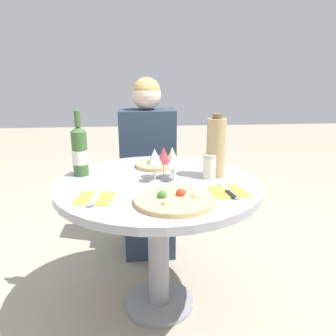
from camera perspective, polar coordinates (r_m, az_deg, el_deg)
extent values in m
plane|color=#9E937F|center=(1.93, -1.54, -22.49)|extent=(12.00, 12.00, 0.00)
cylinder|color=gray|center=(1.93, -1.55, -22.21)|extent=(0.37, 0.37, 0.02)
cylinder|color=gray|center=(1.74, -1.63, -13.58)|extent=(0.11, 0.11, 0.64)
cylinder|color=#9E9EA3|center=(1.59, -1.73, -2.92)|extent=(0.99, 0.99, 0.04)
cylinder|color=slate|center=(2.57, -3.28, -11.63)|extent=(0.38, 0.38, 0.01)
cylinder|color=slate|center=(2.48, -3.36, -7.54)|extent=(0.06, 0.06, 0.41)
cube|color=slate|center=(2.40, -3.45, -2.70)|extent=(0.42, 0.42, 0.03)
cube|color=slate|center=(2.52, -3.69, 4.22)|extent=(0.42, 0.02, 0.48)
cube|color=#28384C|center=(2.32, -3.22, -8.95)|extent=(0.33, 0.35, 0.44)
cube|color=#28384C|center=(2.32, -3.57, 3.72)|extent=(0.39, 0.23, 0.52)
sphere|color=beige|center=(2.27, -3.73, 12.57)|extent=(0.20, 0.20, 0.20)
sphere|color=tan|center=(2.27, -3.74, 13.19)|extent=(0.19, 0.19, 0.19)
cylinder|color=#DBB26B|center=(1.34, 1.09, -5.53)|extent=(0.33, 0.33, 0.02)
sphere|color=#B22D1E|center=(1.35, 2.18, -4.44)|extent=(0.04, 0.04, 0.04)
sphere|color=#336B28|center=(1.38, 2.69, -4.16)|extent=(0.03, 0.03, 0.03)
sphere|color=beige|center=(1.27, -0.34, -6.03)|extent=(0.03, 0.03, 0.03)
sphere|color=#336B28|center=(1.33, -1.04, -4.78)|extent=(0.04, 0.04, 0.04)
sphere|color=beige|center=(1.34, 4.80, -4.73)|extent=(0.04, 0.04, 0.04)
cylinder|color=#DBB26B|center=(1.83, -2.00, 0.57)|extent=(0.23, 0.23, 0.02)
sphere|color=#336B28|center=(1.85, -2.32, 1.39)|extent=(0.04, 0.04, 0.04)
sphere|color=beige|center=(1.88, -1.40, 1.62)|extent=(0.04, 0.04, 0.04)
sphere|color=#336B28|center=(1.82, -2.87, 1.04)|extent=(0.03, 0.03, 0.03)
sphere|color=beige|center=(1.88, -1.94, 1.51)|extent=(0.03, 0.03, 0.03)
sphere|color=#336B28|center=(1.80, -3.17, 0.85)|extent=(0.04, 0.04, 0.04)
sphere|color=#B22D1E|center=(1.84, -0.25, 1.20)|extent=(0.03, 0.03, 0.03)
cylinder|color=#38602D|center=(1.71, -15.09, 2.45)|extent=(0.08, 0.08, 0.23)
cone|color=#38602D|center=(1.69, -15.41, 6.62)|extent=(0.08, 0.08, 0.03)
cylinder|color=#38602D|center=(1.68, -15.54, 8.26)|extent=(0.03, 0.03, 0.08)
cylinder|color=silver|center=(1.72, -15.05, 1.87)|extent=(0.08, 0.08, 0.07)
cylinder|color=tan|center=(1.65, 8.35, 3.49)|extent=(0.09, 0.09, 0.29)
cylinder|color=brown|center=(1.62, 8.59, 8.92)|extent=(0.05, 0.05, 0.02)
cylinder|color=silver|center=(1.63, 7.19, -0.03)|extent=(0.06, 0.06, 0.10)
cylinder|color=#B2B2B7|center=(1.61, 7.27, 2.02)|extent=(0.06, 0.06, 0.02)
cylinder|color=silver|center=(1.60, 0.95, -2.14)|extent=(0.06, 0.06, 0.00)
cylinder|color=silver|center=(1.58, 0.96, -0.95)|extent=(0.01, 0.01, 0.07)
cone|color=silver|center=(1.57, 0.97, 1.45)|extent=(0.07, 0.07, 0.07)
cylinder|color=silver|center=(1.65, -2.41, -1.53)|extent=(0.06, 0.06, 0.00)
cylinder|color=silver|center=(1.64, -2.43, -0.43)|extent=(0.01, 0.01, 0.06)
cone|color=beige|center=(1.62, -2.45, 1.83)|extent=(0.07, 0.07, 0.07)
cylinder|color=silver|center=(1.62, -0.76, -1.83)|extent=(0.06, 0.06, 0.00)
cylinder|color=silver|center=(1.61, -0.76, -0.46)|extent=(0.01, 0.01, 0.08)
cone|color=#9E383D|center=(1.59, -0.78, 2.29)|extent=(0.07, 0.07, 0.08)
cylinder|color=silver|center=(1.59, -2.30, -2.23)|extent=(0.06, 0.06, 0.00)
cylinder|color=silver|center=(1.58, -2.32, -0.74)|extent=(0.01, 0.01, 0.08)
cone|color=silver|center=(1.55, -2.35, 2.06)|extent=(0.07, 0.07, 0.08)
cylinder|color=silver|center=(1.66, 0.72, -1.44)|extent=(0.06, 0.06, 0.00)
cylinder|color=silver|center=(1.64, 0.72, -0.20)|extent=(0.01, 0.01, 0.07)
cone|color=beige|center=(1.62, 0.73, 2.35)|extent=(0.06, 0.06, 0.08)
cube|color=yellow|center=(1.41, -12.62, -5.14)|extent=(0.17, 0.17, 0.00)
cube|color=silver|center=(1.41, -12.63, -4.97)|extent=(0.05, 0.19, 0.00)
cube|color=silver|center=(1.36, -12.88, -5.60)|extent=(0.03, 0.09, 0.00)
cube|color=yellow|center=(1.47, 10.38, -4.02)|extent=(0.17, 0.17, 0.00)
cube|color=silver|center=(1.47, 10.39, -3.86)|extent=(0.04, 0.19, 0.00)
cube|color=black|center=(1.43, 10.89, -4.42)|extent=(0.03, 0.09, 0.00)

